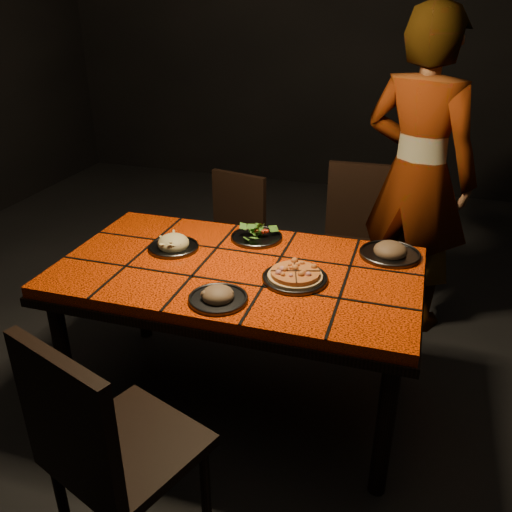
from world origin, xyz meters
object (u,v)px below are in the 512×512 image
(chair_near, at_px, (104,445))
(plate_pizza, at_px, (295,277))
(plate_pasta, at_px, (174,245))
(chair_far_left, at_px, (231,232))
(dining_table, at_px, (238,282))
(chair_far_right, at_px, (358,233))
(diner, at_px, (417,176))

(chair_near, xyz_separation_m, plate_pizza, (0.40, 0.90, 0.21))
(plate_pasta, bearing_deg, chair_far_left, 91.32)
(dining_table, xyz_separation_m, plate_pasta, (-0.35, 0.08, 0.10))
(plate_pasta, bearing_deg, plate_pizza, -12.05)
(chair_far_left, distance_m, plate_pasta, 0.91)
(chair_far_left, bearing_deg, plate_pasta, -75.38)
(dining_table, bearing_deg, chair_far_right, 67.75)
(plate_pizza, relative_size, plate_pasta, 1.21)
(plate_pizza, bearing_deg, diner, 68.28)
(chair_far_left, xyz_separation_m, plate_pizza, (0.65, -0.99, 0.29))
(chair_far_left, height_order, diner, diner)
(dining_table, relative_size, plate_pizza, 5.57)
(chair_near, bearing_deg, plate_pizza, -93.74)
(chair_near, distance_m, diner, 2.21)
(dining_table, bearing_deg, plate_pasta, 167.09)
(dining_table, bearing_deg, chair_near, -97.68)
(chair_far_right, height_order, plate_pizza, chair_far_right)
(chair_far_right, bearing_deg, plate_pasta, -131.25)
(chair_far_right, bearing_deg, plate_pizza, -99.52)
(chair_far_right, relative_size, plate_pizza, 3.24)
(dining_table, height_order, chair_far_right, chair_far_right)
(chair_far_right, xyz_separation_m, plate_pasta, (-0.77, -0.94, 0.23))
(chair_near, bearing_deg, diner, -92.43)
(plate_pasta, bearing_deg, chair_near, -77.80)
(chair_near, relative_size, chair_far_left, 1.15)
(chair_far_right, height_order, plate_pasta, chair_far_right)
(chair_far_right, relative_size, diner, 0.51)
(dining_table, xyz_separation_m, chair_far_right, (0.42, 1.02, -0.13))
(plate_pizza, height_order, plate_pasta, plate_pasta)
(dining_table, distance_m, plate_pizza, 0.30)
(dining_table, xyz_separation_m, diner, (0.71, 1.05, 0.25))
(chair_far_left, distance_m, diner, 1.18)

